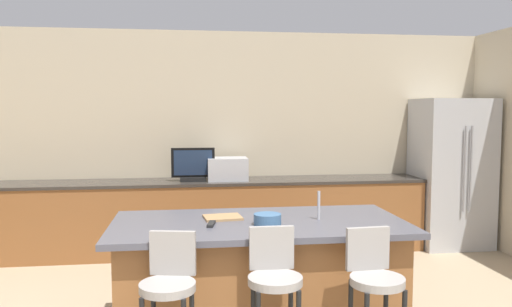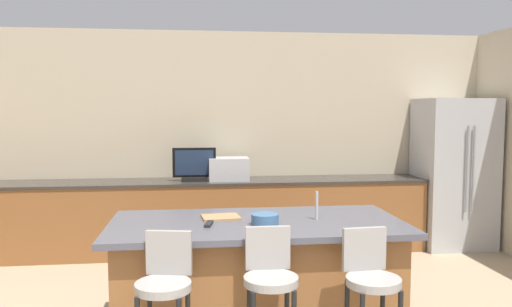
{
  "view_description": "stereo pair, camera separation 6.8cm",
  "coord_description": "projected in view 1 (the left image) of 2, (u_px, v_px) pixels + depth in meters",
  "views": [
    {
      "loc": [
        -0.33,
        -1.86,
        1.74
      ],
      "look_at": [
        0.32,
        3.06,
        1.31
      ],
      "focal_mm": 35.34,
      "sensor_mm": 36.0,
      "label": 1
    },
    {
      "loc": [
        -0.27,
        -1.87,
        1.74
      ],
      "look_at": [
        0.32,
        3.06,
        1.31
      ],
      "focal_mm": 35.34,
      "sensor_mm": 36.0,
      "label": 2
    }
  ],
  "objects": [
    {
      "name": "wall_back",
      "position": [
        215.0,
        140.0,
        6.45
      ],
      "size": [
        7.48,
        0.12,
        2.73
      ],
      "primitive_type": "cube",
      "color": "beige",
      "rests_on": "ground_plane"
    },
    {
      "name": "counter_back",
      "position": [
        211.0,
        216.0,
        6.14
      ],
      "size": [
        5.25,
        0.62,
        0.89
      ],
      "color": "brown",
      "rests_on": "ground_plane"
    },
    {
      "name": "kitchen_island",
      "position": [
        259.0,
        278.0,
        3.83
      ],
      "size": [
        2.2,
        1.07,
        0.91
      ],
      "color": "black",
      "rests_on": "ground_plane"
    },
    {
      "name": "refrigerator",
      "position": [
        451.0,
        173.0,
        6.44
      ],
      "size": [
        0.88,
        0.76,
        1.88
      ],
      "color": "#B7BABF",
      "rests_on": "ground_plane"
    },
    {
      "name": "microwave",
      "position": [
        227.0,
        169.0,
        6.12
      ],
      "size": [
        0.48,
        0.36,
        0.27
      ],
      "primitive_type": "cube",
      "color": "#B7BABF",
      "rests_on": "counter_back"
    },
    {
      "name": "tv_monitor",
      "position": [
        193.0,
        166.0,
        6.01
      ],
      "size": [
        0.52,
        0.16,
        0.4
      ],
      "color": "black",
      "rests_on": "counter_back"
    },
    {
      "name": "sink_faucet_back",
      "position": [
        218.0,
        169.0,
        6.2
      ],
      "size": [
        0.02,
        0.02,
        0.24
      ],
      "primitive_type": "cylinder",
      "color": "#B2B2B7",
      "rests_on": "counter_back"
    },
    {
      "name": "sink_faucet_island",
      "position": [
        319.0,
        205.0,
        3.84
      ],
      "size": [
        0.02,
        0.02,
        0.22
      ],
      "primitive_type": "cylinder",
      "color": "#B2B2B7",
      "rests_on": "kitchen_island"
    },
    {
      "name": "bar_stool_left",
      "position": [
        169.0,
        299.0,
        3.06
      ],
      "size": [
        0.34,
        0.36,
        0.99
      ],
      "rotation": [
        0.0,
        0.0,
        -0.2
      ],
      "color": "gray",
      "rests_on": "ground_plane"
    },
    {
      "name": "bar_stool_center",
      "position": [
        274.0,
        293.0,
        3.15
      ],
      "size": [
        0.34,
        0.34,
        1.0
      ],
      "rotation": [
        0.0,
        0.0,
        -0.01
      ],
      "color": "gray",
      "rests_on": "ground_plane"
    },
    {
      "name": "bar_stool_right",
      "position": [
        375.0,
        293.0,
        3.17
      ],
      "size": [
        0.34,
        0.35,
        0.99
      ],
      "rotation": [
        0.0,
        0.0,
        0.07
      ],
      "color": "gray",
      "rests_on": "ground_plane"
    },
    {
      "name": "fruit_bowl",
      "position": [
        267.0,
        219.0,
        3.67
      ],
      "size": [
        0.2,
        0.2,
        0.08
      ],
      "primitive_type": "cylinder",
      "color": "#3F668C",
      "rests_on": "kitchen_island"
    },
    {
      "name": "cell_phone",
      "position": [
        218.0,
        218.0,
        3.87
      ],
      "size": [
        0.11,
        0.16,
        0.01
      ],
      "primitive_type": "cube",
      "rotation": [
        0.0,
        0.0,
        0.28
      ],
      "color": "black",
      "rests_on": "kitchen_island"
    },
    {
      "name": "tv_remote",
      "position": [
        211.0,
        224.0,
        3.65
      ],
      "size": [
        0.07,
        0.18,
        0.02
      ],
      "primitive_type": "cube",
      "rotation": [
        0.0,
        0.0,
        -0.19
      ],
      "color": "black",
      "rests_on": "kitchen_island"
    },
    {
      "name": "cutting_board",
      "position": [
        223.0,
        217.0,
        3.89
      ],
      "size": [
        0.31,
        0.26,
        0.02
      ],
      "primitive_type": "cube",
      "rotation": [
        0.0,
        0.0,
        0.12
      ],
      "color": "#A87F51",
      "rests_on": "kitchen_island"
    }
  ]
}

